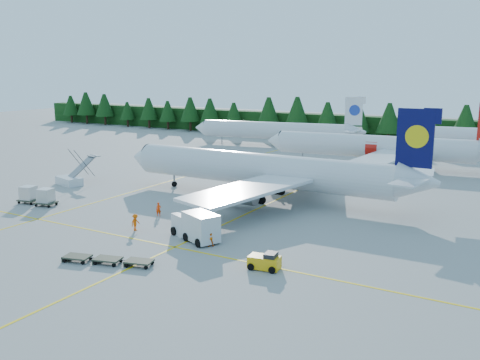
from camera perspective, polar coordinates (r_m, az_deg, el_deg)
The scene contains 16 objects.
ground at distance 61.51m, azimuth -8.06°, elevation -4.63°, with size 320.00×320.00×0.00m, color gray.
taxi_stripe_a at distance 85.19m, azimuth -7.16°, elevation -0.01°, with size 0.25×120.00×0.01m, color yellow.
taxi_stripe_b at distance 74.98m, azimuth 5.10°, elevation -1.58°, with size 0.25×120.00×0.01m, color yellow.
taxi_stripe_cross at distance 57.15m, azimuth -11.80°, elevation -6.04°, with size 80.00×0.25×0.01m, color yellow.
treeline_hedge at distance 134.09m, azimuth 14.18°, elevation 5.29°, with size 220.00×4.00×6.00m, color black.
airliner_navy at distance 72.69m, azimuth 1.48°, elevation 1.15°, with size 44.12×36.32×12.83m.
airliner_red at distance 99.02m, azimuth 13.61°, elevation 3.49°, with size 40.83×33.44×11.88m.
airliner_far_left at distance 122.95m, azimuth 3.05°, elevation 5.35°, with size 38.87×10.40×11.39m.
airstairs at distance 85.20m, azimuth -17.56°, elevation 0.14°, with size 5.03×6.83×4.10m.
service_truck at distance 55.29m, azimuth -4.82°, elevation -4.83°, with size 6.58×4.52×2.99m.
baggage_tug at distance 47.35m, azimuth 2.70°, elevation -8.66°, with size 2.91×1.81×1.47m.
dolly_train at distance 50.11m, azimuth -13.92°, elevation -8.16°, with size 8.38×3.98×0.14m.
uld_pair at distance 73.94m, azimuth -20.84°, elevation -1.50°, with size 5.96×2.51×1.89m.
crew_a at distance 64.46m, azimuth -8.68°, elevation -3.12°, with size 0.61×0.40×1.68m, color #FF3B05.
crew_b at distance 53.18m, azimuth -3.27°, elevation -6.08°, with size 0.93×0.72×1.91m, color #FF6705.
crew_c at distance 59.21m, azimuth -11.10°, elevation -4.45°, with size 0.77×0.52×1.85m, color #FF5805.
Camera 1 is at (36.86, -46.14, 17.20)m, focal length 40.00 mm.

